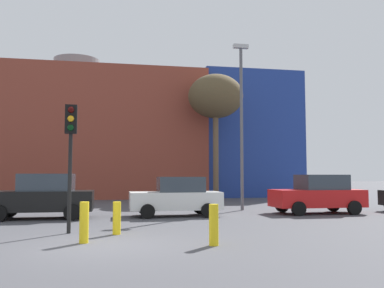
{
  "coord_description": "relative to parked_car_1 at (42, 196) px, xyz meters",
  "views": [
    {
      "loc": [
        0.25,
        -10.83,
        1.77
      ],
      "look_at": [
        3.95,
        8.83,
        3.29
      ],
      "focal_mm": 38.66,
      "sensor_mm": 36.0,
      "label": 1
    }
  ],
  "objects": [
    {
      "name": "traffic_light_island",
      "position": [
        1.56,
        -4.68,
        2.0
      ],
      "size": [
        0.37,
        0.37,
        3.97
      ],
      "rotation": [
        0.0,
        0.0,
        -1.54
      ],
      "color": "black",
      "rests_on": "ground_plane"
    },
    {
      "name": "building_backdrop",
      "position": [
        -0.52,
        19.66,
        4.23
      ],
      "size": [
        37.64,
        13.94,
        12.07
      ],
      "color": "brown",
      "rests_on": "ground_plane"
    },
    {
      "name": "parked_car_2",
      "position": [
        5.6,
        0.0,
        -0.07
      ],
      "size": [
        3.93,
        1.93,
        1.71
      ],
      "rotation": [
        0.0,
        0.0,
        3.14
      ],
      "color": "white",
      "rests_on": "ground_plane"
    },
    {
      "name": "parked_car_1",
      "position": [
        0.0,
        0.0,
        0.0
      ],
      "size": [
        4.24,
        2.08,
        1.84
      ],
      "rotation": [
        0.0,
        0.0,
        3.14
      ],
      "color": "black",
      "rests_on": "ground_plane"
    },
    {
      "name": "parked_car_3",
      "position": [
        12.26,
        0.0,
        -0.02
      ],
      "size": [
        4.16,
        2.04,
        1.8
      ],
      "rotation": [
        0.0,
        0.0,
        3.14
      ],
      "color": "red",
      "rests_on": "ground_plane"
    },
    {
      "name": "bollard_yellow_0",
      "position": [
        2.15,
        -6.62,
        -0.38
      ],
      "size": [
        0.24,
        0.24,
        1.07
      ],
      "primitive_type": "cylinder",
      "color": "yellow",
      "rests_on": "ground_plane"
    },
    {
      "name": "bollard_yellow_1",
      "position": [
        3.0,
        -5.16,
        -0.43
      ],
      "size": [
        0.24,
        0.24,
        0.98
      ],
      "primitive_type": "cylinder",
      "color": "yellow",
      "rests_on": "ground_plane"
    },
    {
      "name": "bollard_yellow_2",
      "position": [
        5.4,
        -7.63,
        -0.39
      ],
      "size": [
        0.24,
        0.24,
        1.04
      ],
      "primitive_type": "cylinder",
      "color": "yellow",
      "rests_on": "ground_plane"
    },
    {
      "name": "bare_tree_0",
      "position": [
        9.99,
        10.57,
        6.44
      ],
      "size": [
        3.94,
        3.94,
        9.02
      ],
      "color": "brown",
      "rests_on": "ground_plane"
    },
    {
      "name": "street_lamp",
      "position": [
        9.33,
        2.39,
        3.92
      ],
      "size": [
        0.8,
        0.24,
        8.61
      ],
      "color": "#59595E",
      "rests_on": "ground_plane"
    },
    {
      "name": "ground_plane",
      "position": [
        2.65,
        -7.1,
        -0.91
      ],
      "size": [
        200.0,
        200.0,
        0.0
      ],
      "primitive_type": "plane",
      "color": "#47474C"
    }
  ]
}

